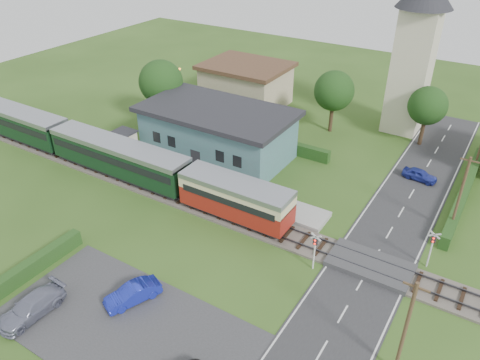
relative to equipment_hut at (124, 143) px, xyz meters
The scene contains 27 objects.
ground 18.82m from the equipment_hut, 16.11° to the right, with size 120.00×120.00×0.00m, color #2D4C19.
railway_track 18.36m from the equipment_hut, 10.08° to the right, with size 76.00×3.20×0.49m.
road 28.53m from the equipment_hut, 10.52° to the right, with size 6.00×70.00×0.05m, color #28282B.
car_park 23.90m from the equipment_hut, 46.19° to the right, with size 17.00×9.00×0.08m, color #333335.
crossing_deck 28.22m from the equipment_hut, ahead, with size 6.20×3.40×0.45m, color #333335.
platform 8.14m from the equipment_hut, ahead, with size 30.00×3.00×0.45m, color gray.
equipment_hut is the anchor object (origin of this frame).
station_building 9.92m from the equipment_hut, 35.92° to the left, with size 16.00×9.00×5.30m.
train 3.32m from the equipment_hut, 103.23° to the right, with size 43.20×2.90×3.40m.
church_tower 33.48m from the equipment_hut, 44.75° to the left, with size 6.00×6.00×17.60m.
house_west 20.05m from the equipment_hut, 81.38° to the left, with size 10.80×8.80×5.50m.
hedge_carpark 18.61m from the equipment_hut, 67.85° to the right, with size 0.80×9.00×1.20m, color #193814.
hedge_roadside 33.98m from the equipment_hut, 18.54° to the left, with size 0.80×18.00×1.20m, color #193814.
hedge_station 13.09m from the equipment_hut, 52.16° to the left, with size 22.00×0.80×1.30m, color #193814.
tree_a 9.73m from the equipment_hut, 102.80° to the left, with size 5.20×5.20×8.00m.
tree_b 24.16m from the equipment_hut, 48.05° to the left, with size 4.60×4.60×7.34m.
tree_c 32.81m from the equipment_hut, 37.29° to the left, with size 4.20×4.20×6.78m.
utility_pole_b 34.14m from the equipment_hut, 19.18° to the right, with size 1.40×0.22×7.00m.
utility_pole_c 32.61m from the equipment_hut, ahead, with size 1.40×0.22×7.00m.
crossing_signal_near 25.04m from the equipment_hut, 12.94° to the right, with size 0.84×0.28×3.28m.
crossing_signal_far 31.61m from the equipment_hut, ahead, with size 0.84×0.28×3.28m.
streetlamp_west 15.39m from the equipment_hut, 105.12° to the left, with size 0.30×0.30×5.15m.
car_on_road 30.33m from the equipment_hut, 22.92° to the left, with size 1.33×3.30×1.12m, color #253199.
car_park_blue 21.60m from the equipment_hut, 44.84° to the right, with size 1.36×3.90×1.28m, color #1926AA.
car_park_silver 22.35m from the equipment_hut, 61.94° to the right, with size 1.90×4.67×1.36m, color gray.
pedestrian_near 13.53m from the equipment_hut, ahead, with size 0.58×0.38×1.60m, color gray.
pedestrian_far 2.54m from the equipment_hut, ahead, with size 0.96×0.75×1.97m, color gray.
Camera 1 is at (15.89, -25.89, 23.90)m, focal length 35.00 mm.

